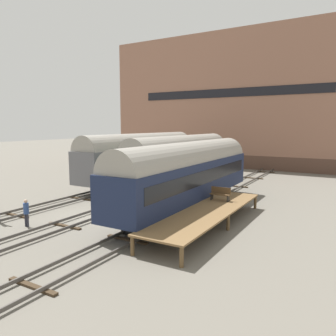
# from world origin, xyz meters

# --- Properties ---
(ground_plane) EXTENTS (200.00, 200.00, 0.00)m
(ground_plane) POSITION_xyz_m (0.00, 0.00, 0.00)
(ground_plane) COLOR #6B665B
(track_left) EXTENTS (2.60, 60.00, 0.26)m
(track_left) POSITION_xyz_m (-4.80, 0.00, 0.14)
(track_left) COLOR #4C4742
(track_left) RESTS_ON ground
(track_middle) EXTENTS (2.60, 60.00, 0.26)m
(track_middle) POSITION_xyz_m (0.00, 0.00, 0.14)
(track_middle) COLOR #4C4742
(track_middle) RESTS_ON ground
(track_right) EXTENTS (2.60, 60.00, 0.26)m
(track_right) POSITION_xyz_m (4.80, 0.00, 0.14)
(track_right) COLOR #4C4742
(track_right) RESTS_ON ground
(train_car_grey) EXTENTS (2.97, 18.00, 5.33)m
(train_car_grey) POSITION_xyz_m (-4.80, 12.36, 3.04)
(train_car_grey) COLOR black
(train_car_grey) RESTS_ON ground
(train_car_green) EXTENTS (3.07, 17.24, 5.19)m
(train_car_green) POSITION_xyz_m (0.00, 12.36, 2.94)
(train_car_green) COLOR black
(train_car_green) RESTS_ON ground
(train_car_navy) EXTENTS (2.96, 17.02, 5.01)m
(train_car_navy) POSITION_xyz_m (4.80, 4.33, 2.85)
(train_car_navy) COLOR black
(train_car_navy) RESTS_ON ground
(station_platform) EXTENTS (2.95, 12.14, 1.04)m
(station_platform) POSITION_xyz_m (7.59, 1.38, 0.96)
(station_platform) COLOR brown
(station_platform) RESTS_ON ground
(bench) EXTENTS (1.40, 0.40, 0.91)m
(bench) POSITION_xyz_m (7.30, 4.28, 1.53)
(bench) COLOR brown
(bench) RESTS_ON station_platform
(person_worker) EXTENTS (0.32, 0.32, 1.70)m
(person_worker) POSITION_xyz_m (-2.01, -4.16, 1.02)
(person_worker) COLOR #282833
(person_worker) RESTS_ON ground
(warehouse_building) EXTENTS (38.93, 11.88, 19.55)m
(warehouse_building) POSITION_xyz_m (-1.07, 34.63, 9.78)
(warehouse_building) COLOR brown
(warehouse_building) RESTS_ON ground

